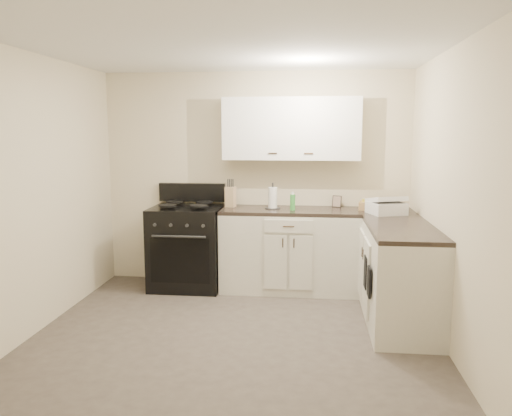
# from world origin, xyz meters

# --- Properties ---
(floor) EXTENTS (3.60, 3.60, 0.00)m
(floor) POSITION_xyz_m (0.00, 0.00, 0.00)
(floor) COLOR #473F38
(floor) RESTS_ON ground
(ceiling) EXTENTS (3.60, 3.60, 0.00)m
(ceiling) POSITION_xyz_m (0.00, 0.00, 2.50)
(ceiling) COLOR white
(ceiling) RESTS_ON wall_back
(wall_back) EXTENTS (3.60, 0.00, 3.60)m
(wall_back) POSITION_xyz_m (0.00, 1.80, 1.25)
(wall_back) COLOR beige
(wall_back) RESTS_ON ground
(wall_right) EXTENTS (0.00, 3.60, 3.60)m
(wall_right) POSITION_xyz_m (1.80, 0.00, 1.25)
(wall_right) COLOR beige
(wall_right) RESTS_ON ground
(wall_left) EXTENTS (0.00, 3.60, 3.60)m
(wall_left) POSITION_xyz_m (-1.80, 0.00, 1.25)
(wall_left) COLOR beige
(wall_left) RESTS_ON ground
(wall_front) EXTENTS (3.60, 0.00, 3.60)m
(wall_front) POSITION_xyz_m (0.00, -1.80, 1.25)
(wall_front) COLOR beige
(wall_front) RESTS_ON ground
(base_cabinets_back) EXTENTS (1.55, 0.60, 0.90)m
(base_cabinets_back) POSITION_xyz_m (0.43, 1.50, 0.45)
(base_cabinets_back) COLOR silver
(base_cabinets_back) RESTS_ON floor
(base_cabinets_right) EXTENTS (0.60, 1.90, 0.90)m
(base_cabinets_right) POSITION_xyz_m (1.50, 0.85, 0.45)
(base_cabinets_right) COLOR silver
(base_cabinets_right) RESTS_ON floor
(countertop_back) EXTENTS (1.55, 0.60, 0.04)m
(countertop_back) POSITION_xyz_m (0.43, 1.50, 0.92)
(countertop_back) COLOR black
(countertop_back) RESTS_ON base_cabinets_back
(countertop_right) EXTENTS (0.60, 1.90, 0.04)m
(countertop_right) POSITION_xyz_m (1.50, 0.85, 0.92)
(countertop_right) COLOR black
(countertop_right) RESTS_ON base_cabinets_right
(upper_cabinets) EXTENTS (1.55, 0.30, 0.70)m
(upper_cabinets) POSITION_xyz_m (0.43, 1.65, 1.84)
(upper_cabinets) COLOR white
(upper_cabinets) RESTS_ON wall_back
(stove) EXTENTS (0.80, 0.69, 0.97)m
(stove) POSITION_xyz_m (-0.77, 1.48, 0.46)
(stove) COLOR black
(stove) RESTS_ON floor
(knife_block) EXTENTS (0.13, 0.12, 0.24)m
(knife_block) POSITION_xyz_m (-0.27, 1.59, 1.06)
(knife_block) COLOR tan
(knife_block) RESTS_ON countertop_back
(paper_towel) EXTENTS (0.10, 0.10, 0.25)m
(paper_towel) POSITION_xyz_m (0.23, 1.51, 1.06)
(paper_towel) COLOR white
(paper_towel) RESTS_ON countertop_back
(soap_bottle) EXTENTS (0.08, 0.08, 0.17)m
(soap_bottle) POSITION_xyz_m (0.46, 1.43, 1.03)
(soap_bottle) COLOR green
(soap_bottle) RESTS_ON countertop_back
(picture_frame) EXTENTS (0.11, 0.07, 0.13)m
(picture_frame) POSITION_xyz_m (0.96, 1.73, 1.01)
(picture_frame) COLOR black
(picture_frame) RESTS_ON countertop_back
(wicker_basket) EXTENTS (0.31, 0.24, 0.09)m
(wicker_basket) POSITION_xyz_m (1.34, 1.53, 0.99)
(wicker_basket) COLOR tan
(wicker_basket) RESTS_ON countertop_right
(countertop_grill) EXTENTS (0.43, 0.42, 0.13)m
(countertop_grill) POSITION_xyz_m (1.46, 1.28, 1.00)
(countertop_grill) COLOR white
(countertop_grill) RESTS_ON countertop_right
(oven_mitt_near) EXTENTS (0.02, 0.15, 0.27)m
(oven_mitt_near) POSITION_xyz_m (1.18, 0.22, 0.50)
(oven_mitt_near) COLOR black
(oven_mitt_near) RESTS_ON base_cabinets_right
(oven_mitt_far) EXTENTS (0.02, 0.17, 0.30)m
(oven_mitt_far) POSITION_xyz_m (1.18, 0.49, 0.51)
(oven_mitt_far) COLOR black
(oven_mitt_far) RESTS_ON base_cabinets_right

